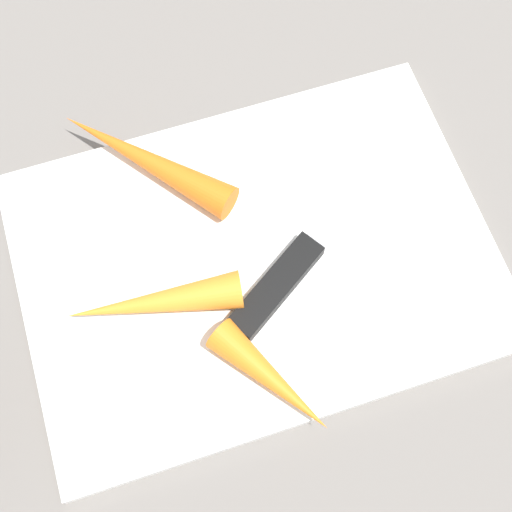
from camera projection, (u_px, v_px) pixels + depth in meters
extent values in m
plane|color=slate|center=(256.00, 261.00, 0.54)|extent=(1.40, 1.40, 0.00)
cube|color=white|center=(256.00, 259.00, 0.53)|extent=(0.36, 0.26, 0.01)
cube|color=#B7B7BC|center=(354.00, 195.00, 0.54)|extent=(0.10, 0.08, 0.00)
cube|color=black|center=(277.00, 286.00, 0.51)|extent=(0.09, 0.07, 0.01)
cone|color=orange|center=(154.00, 303.00, 0.50)|extent=(0.13, 0.05, 0.03)
cone|color=orange|center=(272.00, 379.00, 0.48)|extent=(0.07, 0.10, 0.03)
cone|color=orange|center=(146.00, 160.00, 0.54)|extent=(0.12, 0.13, 0.03)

